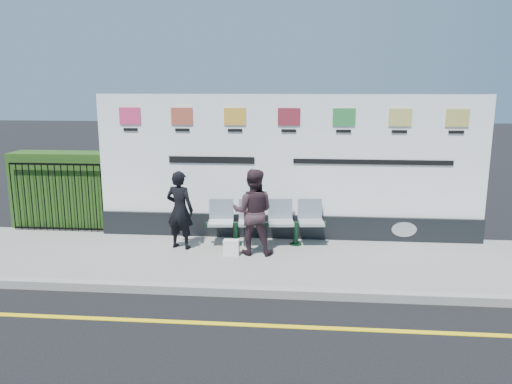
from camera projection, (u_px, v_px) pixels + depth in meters
ground at (244, 325)px, 6.98m from camera, size 80.00×80.00×0.00m
pavement at (259, 260)px, 9.41m from camera, size 14.00×3.00×0.12m
kerb at (251, 292)px, 7.94m from camera, size 14.00×0.18×0.14m
yellow_line at (244, 325)px, 6.98m from camera, size 14.00×0.10×0.01m
billboard at (288, 177)px, 10.39m from camera, size 8.00×0.30×3.00m
hedge at (66, 189)px, 11.37m from camera, size 2.35×0.70×1.70m
railing at (57, 197)px, 10.95m from camera, size 2.05×0.06×1.54m
bench at (266, 233)px, 10.08m from camera, size 2.36×0.83×0.50m
woman_left at (180, 210)px, 9.78m from camera, size 0.65×0.51×1.56m
woman_right at (253, 212)px, 9.45m from camera, size 0.81×0.64×1.64m
handbag_brown at (251, 216)px, 10.00m from camera, size 0.28×0.17×0.20m
carrier_bag_white at (231, 247)px, 9.49m from camera, size 0.30×0.18×0.30m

